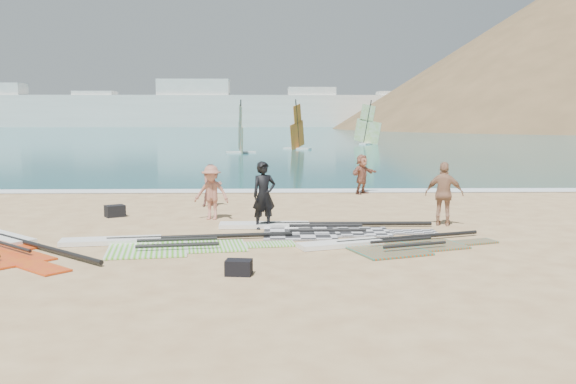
{
  "coord_description": "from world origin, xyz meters",
  "views": [
    {
      "loc": [
        0.31,
        -15.32,
        3.36
      ],
      "look_at": [
        0.74,
        4.0,
        1.0
      ],
      "focal_mm": 40.0,
      "sensor_mm": 36.0,
      "label": 1
    }
  ],
  "objects_px": {
    "rig_grey": "(308,229)",
    "gear_bag_near": "(115,211)",
    "beachgoer_mid": "(211,193)",
    "rig_green": "(158,244)",
    "person_wetsuit": "(264,195)",
    "beachgoer_left": "(212,185)",
    "beachgoer_back": "(444,194)",
    "rig_orange": "(385,245)",
    "rig_red": "(4,247)",
    "beachgoer_right": "(362,174)",
    "gear_bag_far": "(239,267)"
  },
  "relations": [
    {
      "from": "person_wetsuit",
      "to": "beachgoer_left",
      "type": "height_order",
      "value": "person_wetsuit"
    },
    {
      "from": "rig_green",
      "to": "beachgoer_left",
      "type": "distance_m",
      "value": 7.12
    },
    {
      "from": "beachgoer_left",
      "to": "beachgoer_right",
      "type": "bearing_deg",
      "value": 11.22
    },
    {
      "from": "rig_grey",
      "to": "gear_bag_far",
      "type": "bearing_deg",
      "value": -108.74
    },
    {
      "from": "beachgoer_mid",
      "to": "beachgoer_back",
      "type": "xyz_separation_m",
      "value": [
        7.13,
        -1.28,
        0.1
      ]
    },
    {
      "from": "gear_bag_far",
      "to": "beachgoer_left",
      "type": "relative_size",
      "value": 0.35
    },
    {
      "from": "rig_orange",
      "to": "gear_bag_near",
      "type": "relative_size",
      "value": 8.85
    },
    {
      "from": "rig_green",
      "to": "beachgoer_left",
      "type": "height_order",
      "value": "beachgoer_left"
    },
    {
      "from": "beachgoer_mid",
      "to": "rig_green",
      "type": "bearing_deg",
      "value": -91.49
    },
    {
      "from": "beachgoer_back",
      "to": "beachgoer_left",
      "type": "bearing_deg",
      "value": -12.22
    },
    {
      "from": "rig_grey",
      "to": "rig_green",
      "type": "relative_size",
      "value": 1.03
    },
    {
      "from": "rig_grey",
      "to": "rig_orange",
      "type": "bearing_deg",
      "value": -52.7
    },
    {
      "from": "beachgoer_right",
      "to": "beachgoer_mid",
      "type": "bearing_deg",
      "value": -176.49
    },
    {
      "from": "rig_grey",
      "to": "rig_red",
      "type": "relative_size",
      "value": 1.22
    },
    {
      "from": "gear_bag_far",
      "to": "rig_grey",
      "type": "bearing_deg",
      "value": 71.39
    },
    {
      "from": "gear_bag_near",
      "to": "beachgoer_back",
      "type": "relative_size",
      "value": 0.31
    },
    {
      "from": "beachgoer_back",
      "to": "beachgoer_right",
      "type": "bearing_deg",
      "value": -62.15
    },
    {
      "from": "rig_red",
      "to": "gear_bag_near",
      "type": "height_order",
      "value": "gear_bag_near"
    },
    {
      "from": "rig_red",
      "to": "rig_grey",
      "type": "bearing_deg",
      "value": 59.3
    },
    {
      "from": "rig_grey",
      "to": "gear_bag_near",
      "type": "xyz_separation_m",
      "value": [
        -6.22,
        2.6,
        0.14
      ]
    },
    {
      "from": "beachgoer_mid",
      "to": "person_wetsuit",
      "type": "bearing_deg",
      "value": -33.68
    },
    {
      "from": "gear_bag_near",
      "to": "beachgoer_right",
      "type": "bearing_deg",
      "value": 33.44
    },
    {
      "from": "gear_bag_near",
      "to": "beachgoer_right",
      "type": "relative_size",
      "value": 0.36
    },
    {
      "from": "rig_grey",
      "to": "rig_orange",
      "type": "xyz_separation_m",
      "value": [
        1.82,
        -2.38,
        -0.0
      ]
    },
    {
      "from": "rig_orange",
      "to": "beachgoer_left",
      "type": "height_order",
      "value": "beachgoer_left"
    },
    {
      "from": "beachgoer_left",
      "to": "beachgoer_right",
      "type": "height_order",
      "value": "beachgoer_right"
    },
    {
      "from": "rig_grey",
      "to": "beachgoer_mid",
      "type": "xyz_separation_m",
      "value": [
        -2.99,
        2.01,
        0.82
      ]
    },
    {
      "from": "rig_orange",
      "to": "beachgoer_left",
      "type": "xyz_separation_m",
      "value": [
        -5.07,
        7.33,
        0.72
      ]
    },
    {
      "from": "rig_red",
      "to": "beachgoer_back",
      "type": "height_order",
      "value": "beachgoer_back"
    },
    {
      "from": "rig_grey",
      "to": "person_wetsuit",
      "type": "height_order",
      "value": "person_wetsuit"
    },
    {
      "from": "rig_red",
      "to": "person_wetsuit",
      "type": "bearing_deg",
      "value": 64.53
    },
    {
      "from": "gear_bag_far",
      "to": "rig_green",
      "type": "bearing_deg",
      "value": 125.99
    },
    {
      "from": "rig_grey",
      "to": "beachgoer_back",
      "type": "relative_size",
      "value": 3.28
    },
    {
      "from": "beachgoer_left",
      "to": "rig_red",
      "type": "bearing_deg",
      "value": -141.15
    },
    {
      "from": "person_wetsuit",
      "to": "beachgoer_right",
      "type": "distance_m",
      "value": 9.16
    },
    {
      "from": "rig_green",
      "to": "gear_bag_far",
      "type": "xyz_separation_m",
      "value": [
        2.23,
        -3.07,
        0.11
      ]
    },
    {
      "from": "gear_bag_near",
      "to": "rig_orange",
      "type": "bearing_deg",
      "value": -31.79
    },
    {
      "from": "beachgoer_left",
      "to": "beachgoer_back",
      "type": "height_order",
      "value": "beachgoer_back"
    },
    {
      "from": "rig_green",
      "to": "beachgoer_back",
      "type": "height_order",
      "value": "beachgoer_back"
    },
    {
      "from": "rig_orange",
      "to": "beachgoer_right",
      "type": "height_order",
      "value": "beachgoer_right"
    },
    {
      "from": "rig_orange",
      "to": "beachgoer_mid",
      "type": "distance_m",
      "value": 6.56
    },
    {
      "from": "gear_bag_far",
      "to": "beachgoer_left",
      "type": "distance_m",
      "value": 10.24
    },
    {
      "from": "rig_green",
      "to": "rig_orange",
      "type": "xyz_separation_m",
      "value": [
        5.79,
        -0.29,
        -0.0
      ]
    },
    {
      "from": "person_wetsuit",
      "to": "beachgoer_left",
      "type": "xyz_separation_m",
      "value": [
        -1.97,
        4.68,
        -0.22
      ]
    },
    {
      "from": "gear_bag_near",
      "to": "beachgoer_back",
      "type": "distance_m",
      "value": 10.55
    },
    {
      "from": "gear_bag_far",
      "to": "rig_red",
      "type": "bearing_deg",
      "value": 155.14
    },
    {
      "from": "rig_red",
      "to": "beachgoer_right",
      "type": "xyz_separation_m",
      "value": [
        10.49,
        10.87,
        0.79
      ]
    },
    {
      "from": "rig_grey",
      "to": "person_wetsuit",
      "type": "xyz_separation_m",
      "value": [
        -1.29,
        0.27,
        0.94
      ]
    },
    {
      "from": "beachgoer_back",
      "to": "gear_bag_far",
      "type": "bearing_deg",
      "value": 62.58
    },
    {
      "from": "beachgoer_right",
      "to": "person_wetsuit",
      "type": "bearing_deg",
      "value": -161.14
    }
  ]
}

